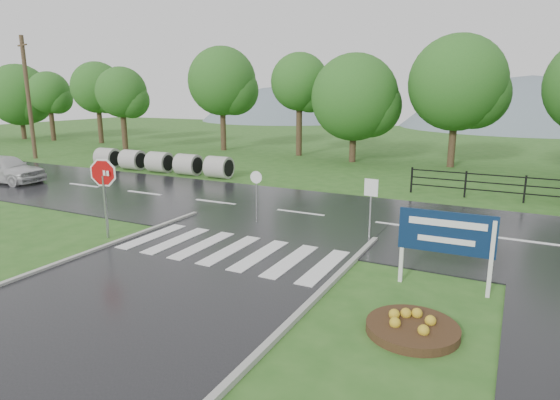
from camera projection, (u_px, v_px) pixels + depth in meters
The scene contains 14 objects.
ground at pixel (97, 324), 9.57m from camera, with size 120.00×120.00×0.00m, color #2D5C1E.
main_road at pixel (300, 214), 18.25m from camera, with size 90.00×8.00×0.04m, color black.
crosswalk at pixel (230, 250), 13.90m from camera, with size 6.50×2.80×0.02m.
fence_west at pixel (525, 186), 19.85m from camera, with size 9.58×0.08×1.20m.
hills at pixel (479, 234), 67.91m from camera, with size 102.00×48.00×48.00m.
treeline at pixel (406, 166), 29.94m from camera, with size 83.20×5.20×10.00m.
culvert_pipes at pixel (160, 162), 27.52m from camera, with size 9.70×1.20×1.20m.
stop_sign at pixel (103, 180), 14.81m from camera, with size 1.19×0.33×2.77m.
estate_billboard at pixel (446, 236), 11.00m from camera, with size 2.20×0.14×1.93m.
flower_bed at pixel (412, 327), 9.20m from camera, with size 1.81×1.81×0.36m.
reg_sign_small at pixel (371, 197), 14.65m from camera, with size 0.45×0.07×2.00m.
reg_sign_round at pixel (256, 190), 16.70m from camera, with size 0.44×0.08×1.91m.
car_white at pixel (7, 183), 24.44m from camera, with size 1.75×4.35×1.48m, color silver.
utility_pole_west at pixel (28, 97), 32.40m from camera, with size 1.46×0.48×8.37m.
Camera 1 is at (7.33, -6.08, 4.65)m, focal length 30.00 mm.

